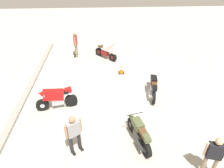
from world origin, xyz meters
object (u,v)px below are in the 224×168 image
object	(u,v)px
motorcycle_olive_vintage	(139,133)
person_in_gray_shirt	(74,132)
person_in_red_shirt	(76,43)
motorcycle_cream_vintage	(106,52)
motorcycle_black_cruiser	(153,86)
motorcycle_red_sportbike	(56,98)
person_in_black_shirt	(214,155)
traffic_cone	(121,69)

from	to	relation	value
motorcycle_olive_vintage	person_in_gray_shirt	world-z (taller)	person_in_gray_shirt
person_in_red_shirt	motorcycle_cream_vintage	bearing A→B (deg)	167.75
motorcycle_black_cruiser	person_in_red_shirt	size ratio (longest dim) A/B	1.17
motorcycle_red_sportbike	person_in_black_shirt	xyz separation A→B (m)	(-3.80, -5.68, 0.38)
motorcycle_black_cruiser	person_in_red_shirt	distance (m)	6.70
person_in_red_shirt	motorcycle_red_sportbike	bearing A→B (deg)	86.33
motorcycle_red_sportbike	person_in_gray_shirt	size ratio (longest dim) A/B	1.14
motorcycle_cream_vintage	motorcycle_olive_vintage	bearing A→B (deg)	-36.80
traffic_cone	motorcycle_black_cruiser	bearing A→B (deg)	-148.97
motorcycle_cream_vintage	person_in_black_shirt	xyz separation A→B (m)	(-9.12, -3.17, 0.49)
traffic_cone	motorcycle_cream_vintage	bearing A→B (deg)	22.76
motorcycle_black_cruiser	person_in_black_shirt	distance (m)	4.68
motorcycle_olive_vintage	person_in_black_shirt	distance (m)	2.63
person_in_red_shirt	person_in_gray_shirt	bearing A→B (deg)	95.42
motorcycle_olive_vintage	traffic_cone	bearing A→B (deg)	-13.44
motorcycle_black_cruiser	motorcycle_olive_vintage	distance (m)	3.35
person_in_gray_shirt	traffic_cone	world-z (taller)	person_in_gray_shirt
motorcycle_red_sportbike	person_in_gray_shirt	bearing A→B (deg)	102.05
motorcycle_black_cruiser	person_in_gray_shirt	distance (m)	5.03
person_in_gray_shirt	motorcycle_black_cruiser	bearing A→B (deg)	99.31
motorcycle_red_sportbike	traffic_cone	size ratio (longest dim) A/B	3.68
motorcycle_cream_vintage	person_in_red_shirt	distance (m)	2.21
person_in_gray_shirt	person_in_black_shirt	size ratio (longest dim) A/B	1.00
motorcycle_olive_vintage	traffic_cone	xyz separation A→B (m)	(5.46, 0.15, -0.23)
person_in_red_shirt	traffic_cone	bearing A→B (deg)	139.16
motorcycle_cream_vintage	motorcycle_red_sportbike	distance (m)	5.89
motorcycle_cream_vintage	motorcycle_olive_vintage	xyz separation A→B (m)	(-7.63, -1.06, 0.00)
motorcycle_olive_vintage	traffic_cone	size ratio (longest dim) A/B	3.63
motorcycle_olive_vintage	motorcycle_black_cruiser	bearing A→B (deg)	-37.34
person_in_red_shirt	traffic_cone	distance (m)	4.07
motorcycle_black_cruiser	motorcycle_red_sportbike	world-z (taller)	motorcycle_red_sportbike
person_in_black_shirt	motorcycle_black_cruiser	bearing A→B (deg)	-153.79
person_in_red_shirt	traffic_cone	size ratio (longest dim) A/B	3.35
motorcycle_olive_vintage	person_in_gray_shirt	size ratio (longest dim) A/B	1.13
motorcycle_red_sportbike	person_in_gray_shirt	world-z (taller)	person_in_gray_shirt
motorcycle_red_sportbike	traffic_cone	distance (m)	4.67
motorcycle_red_sportbike	person_in_black_shirt	world-z (taller)	person_in_black_shirt
motorcycle_cream_vintage	person_in_black_shirt	bearing A→B (deg)	-25.57
person_in_gray_shirt	traffic_cone	bearing A→B (deg)	125.31
motorcycle_red_sportbike	person_in_gray_shirt	distance (m)	2.85
person_in_black_shirt	person_in_red_shirt	size ratio (longest dim) A/B	0.96
motorcycle_cream_vintage	traffic_cone	bearing A→B (deg)	-21.97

